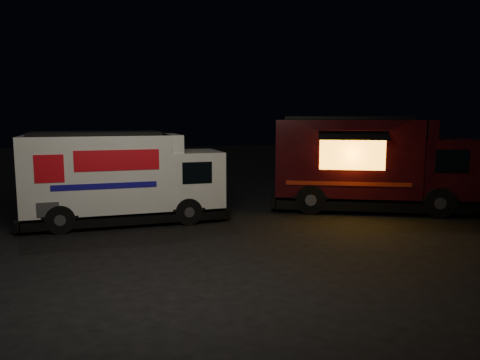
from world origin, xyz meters
The scene contains 3 objects.
ground centered at (0.00, 0.00, 0.00)m, with size 80.00×80.00×0.00m, color black.
white_truck centered at (-2.59, 2.84, 1.41)m, with size 6.20×2.11×2.81m, color silver, non-canonical shape.
red_truck centered at (5.81, 3.50, 1.64)m, with size 7.03×2.59×3.27m, color #390A0E, non-canonical shape.
Camera 1 is at (-1.49, -11.82, 3.27)m, focal length 35.00 mm.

